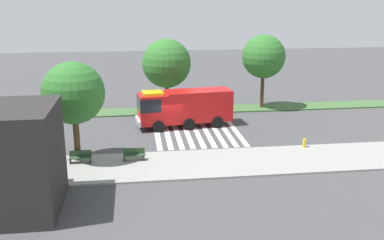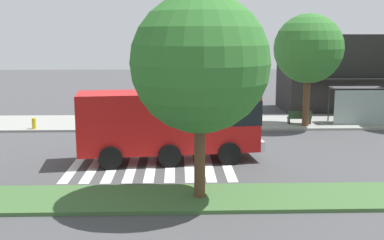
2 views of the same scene
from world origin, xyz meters
name	(u,v)px [view 1 (image 1 of 2)]	position (x,y,z in m)	size (l,w,h in m)	color
ground_plane	(169,131)	(0.00, 0.00, 0.00)	(120.00, 120.00, 0.00)	#424244
sidewalk	(178,165)	(0.00, 8.49, 0.07)	(60.00, 5.66, 0.14)	gray
median_strip	(163,111)	(0.00, -7.17, 0.07)	(60.00, 3.00, 0.14)	#3D6033
crosswalk	(196,130)	(-2.49, 0.00, 0.01)	(7.65, 10.20, 0.01)	silver
fire_truck	(182,106)	(-1.39, -1.37, 1.97)	(9.14, 3.54, 3.52)	#B71414
bus_stop_shelter	(22,142)	(11.10, 7.32, 1.89)	(3.50, 1.40, 2.46)	#4C4C51
bench_near_shelter	(80,157)	(7.10, 7.29, 0.59)	(1.60, 0.50, 0.90)	#2D472D
bench_west_of_shelter	(134,154)	(3.19, 7.29, 0.59)	(1.60, 0.50, 0.90)	#2D472D
sidewalk_tree_far_west	(73,93)	(7.34, 6.67, 5.23)	(4.53, 4.53, 7.38)	#513823
median_tree_far_west	(264,57)	(-10.77, -7.17, 5.66)	(4.62, 4.62, 7.85)	#47301E
median_tree_west	(167,64)	(-0.42, -7.17, 5.14)	(5.08, 5.08, 7.56)	#513823
fire_hydrant	(304,143)	(-10.50, 6.17, 0.49)	(0.28, 0.28, 0.70)	gold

